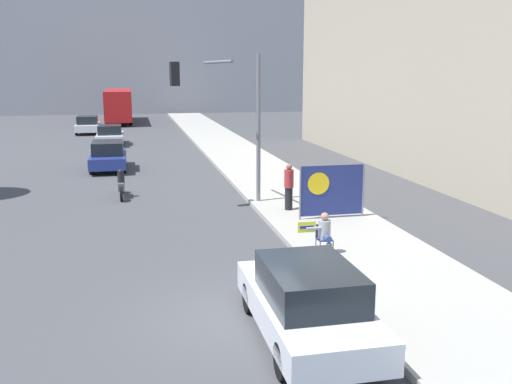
# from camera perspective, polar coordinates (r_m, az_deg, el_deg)

# --- Properties ---
(ground_plane) EXTENTS (160.00, 160.00, 0.00)m
(ground_plane) POSITION_cam_1_polar(r_m,az_deg,el_deg) (12.16, -1.04, -12.75)
(ground_plane) COLOR #444447
(sidewalk_curb) EXTENTS (3.92, 90.00, 0.17)m
(sidewalk_curb) POSITION_cam_1_polar(r_m,az_deg,el_deg) (27.07, 1.43, 1.26)
(sidewalk_curb) COLOR #A8A399
(sidewalk_curb) RESTS_ON ground_plane
(building_backdrop_far) EXTENTS (52.00, 12.00, 24.55)m
(building_backdrop_far) POSITION_cam_1_polar(r_m,az_deg,el_deg) (79.38, -12.69, 16.80)
(building_backdrop_far) COLOR #99999E
(building_backdrop_far) RESTS_ON ground_plane
(seated_protester) EXTENTS (0.98, 0.77, 1.16)m
(seated_protester) POSITION_cam_1_polar(r_m,az_deg,el_deg) (15.67, 6.87, -4.09)
(seated_protester) COLOR #474C56
(seated_protester) RESTS_ON sidewalk_curb
(pedestrian_behind) EXTENTS (0.34, 0.34, 1.69)m
(pedestrian_behind) POSITION_cam_1_polar(r_m,az_deg,el_deg) (20.62, 3.30, 0.56)
(pedestrian_behind) COLOR black
(pedestrian_behind) RESTS_ON sidewalk_curb
(protest_banner) EXTENTS (2.32, 0.06, 1.83)m
(protest_banner) POSITION_cam_1_polar(r_m,az_deg,el_deg) (19.56, 7.57, 0.17)
(protest_banner) COLOR slate
(protest_banner) RESTS_ON sidewalk_curb
(traffic_light_pole) EXTENTS (3.40, 3.17, 5.57)m
(traffic_light_pole) POSITION_cam_1_polar(r_m,az_deg,el_deg) (21.28, -2.85, 8.87)
(traffic_light_pole) COLOR slate
(traffic_light_pole) RESTS_ON sidewalk_curb
(parked_car_curbside) EXTENTS (1.87, 4.52, 1.53)m
(parked_car_curbside) POSITION_cam_1_polar(r_m,az_deg,el_deg) (11.18, 5.15, -10.87)
(parked_car_curbside) COLOR silver
(parked_car_curbside) RESTS_ON ground_plane
(car_on_road_nearest) EXTENTS (1.83, 4.48, 1.52)m
(car_on_road_nearest) POSITION_cam_1_polar(r_m,az_deg,el_deg) (31.25, -14.55, 3.55)
(car_on_road_nearest) COLOR navy
(car_on_road_nearest) RESTS_ON ground_plane
(car_on_road_midblock) EXTENTS (1.85, 4.14, 1.42)m
(car_on_road_midblock) POSITION_cam_1_polar(r_m,az_deg,el_deg) (42.06, -14.39, 5.55)
(car_on_road_midblock) COLOR silver
(car_on_road_midblock) RESTS_ON ground_plane
(car_on_road_distant) EXTENTS (1.86, 4.16, 1.50)m
(car_on_road_distant) POSITION_cam_1_polar(r_m,az_deg,el_deg) (50.38, -16.48, 6.46)
(car_on_road_distant) COLOR silver
(car_on_road_distant) RESTS_ON ground_plane
(city_bus_on_road) EXTENTS (2.59, 12.04, 3.31)m
(city_bus_on_road) POSITION_cam_1_polar(r_m,az_deg,el_deg) (61.03, -13.56, 8.57)
(city_bus_on_road) COLOR red
(city_bus_on_road) RESTS_ON ground_plane
(motorcycle_on_road) EXTENTS (0.28, 2.20, 1.19)m
(motorcycle_on_road) POSITION_cam_1_polar(r_m,az_deg,el_deg) (24.16, -13.32, 0.70)
(motorcycle_on_road) COLOR #565B60
(motorcycle_on_road) RESTS_ON ground_plane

